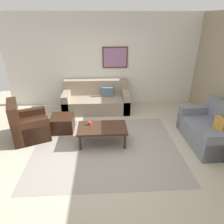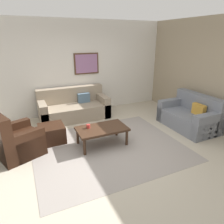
# 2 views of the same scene
# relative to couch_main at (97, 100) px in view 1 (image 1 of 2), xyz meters

# --- Properties ---
(ground_plane) EXTENTS (8.00, 8.00, 0.00)m
(ground_plane) POSITION_rel_couch_main_xyz_m (0.24, -2.09, -0.30)
(ground_plane) COLOR #B2A893
(rear_partition) EXTENTS (6.00, 0.12, 2.80)m
(rear_partition) POSITION_rel_couch_main_xyz_m (0.24, 0.51, 1.10)
(rear_partition) COLOR silver
(rear_partition) RESTS_ON ground_plane
(area_rug) EXTENTS (3.17, 2.61, 0.01)m
(area_rug) POSITION_rel_couch_main_xyz_m (0.24, -2.09, -0.29)
(area_rug) COLOR gray
(area_rug) RESTS_ON ground_plane
(couch_main) EXTENTS (1.98, 0.93, 0.88)m
(couch_main) POSITION_rel_couch_main_xyz_m (0.00, 0.00, 0.00)
(couch_main) COLOR gray
(couch_main) RESTS_ON ground_plane
(couch_loveseat) EXTENTS (0.91, 1.50, 0.88)m
(couch_loveseat) POSITION_rel_couch_main_xyz_m (2.68, -2.01, 0.00)
(couch_loveseat) COLOR slate
(couch_loveseat) RESTS_ON ground_plane
(armchair_leather) EXTENTS (1.04, 1.04, 0.95)m
(armchair_leather) POSITION_rel_couch_main_xyz_m (-1.61, -1.59, 0.01)
(armchair_leather) COLOR black
(armchair_leather) RESTS_ON ground_plane
(ottoman) EXTENTS (0.56, 0.56, 0.40)m
(ottoman) POSITION_rel_couch_main_xyz_m (-0.84, -1.28, -0.10)
(ottoman) COLOR black
(ottoman) RESTS_ON ground_plane
(coffee_table) EXTENTS (1.10, 0.64, 0.41)m
(coffee_table) POSITION_rel_couch_main_xyz_m (0.16, -1.89, 0.06)
(coffee_table) COLOR #382316
(coffee_table) RESTS_ON ground_plane
(cup) EXTENTS (0.08, 0.08, 0.08)m
(cup) POSITION_rel_couch_main_xyz_m (-0.12, -1.78, 0.16)
(cup) COLOR #B2332D
(cup) RESTS_ON coffee_table
(framed_artwork) EXTENTS (0.77, 0.04, 0.63)m
(framed_artwork) POSITION_rel_couch_main_xyz_m (0.60, 0.43, 1.23)
(framed_artwork) COLOR #472D1C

